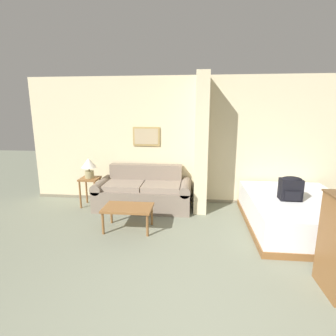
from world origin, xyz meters
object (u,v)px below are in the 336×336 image
bed (296,212)px  backpack (291,188)px  couch (144,193)px  coffee_table (128,209)px  table_lamp (89,165)px

bed → backpack: size_ratio=5.43×
couch → coffee_table: 1.03m
bed → couch: bearing=166.3°
table_lamp → bed: table_lamp is taller
couch → bed: (2.71, -0.66, -0.04)m
table_lamp → backpack: table_lamp is taller
table_lamp → bed: 3.90m
couch → table_lamp: (-1.09, -0.04, 0.55)m
couch → bed: 2.79m
couch → bed: bearing=-13.7°
couch → coffee_table: size_ratio=2.39×
coffee_table → table_lamp: size_ratio=1.94×
coffee_table → bed: bed is taller
coffee_table → table_lamp: (-1.04, 0.99, 0.50)m
couch → backpack: bearing=-16.7°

